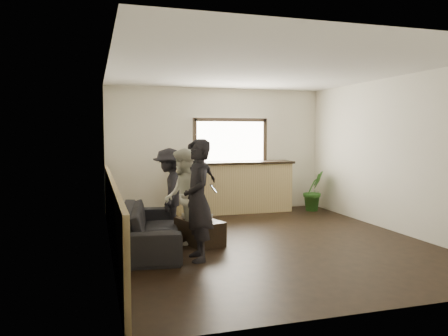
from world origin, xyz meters
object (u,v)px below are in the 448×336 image
object	(u,v)px
coffee_table	(199,231)
cup_b	(210,217)
bar_counter	(234,184)
potted_plant	(314,191)
sofa	(150,227)
person_d	(195,182)
person_a	(198,200)
person_b	(183,196)
person_c	(170,191)
cup_a	(185,216)

from	to	relation	value
coffee_table	cup_b	world-z (taller)	cup_b
bar_counter	potted_plant	world-z (taller)	bar_counter
sofa	coffee_table	bearing A→B (deg)	-76.51
cup_b	person_d	distance (m)	1.82
bar_counter	cup_b	distance (m)	2.87
bar_counter	cup_b	bearing A→B (deg)	-115.53
bar_counter	potted_plant	bearing A→B (deg)	-10.66
potted_plant	person_d	size ratio (longest dim) A/B	0.58
bar_counter	sofa	xyz separation A→B (m)	(-2.20, -2.60, -0.31)
person_a	person_d	distance (m)	2.68
sofa	person_b	world-z (taller)	person_b
person_a	person_b	distance (m)	0.97
cup_b	person_c	xyz separation A→B (m)	(-0.52, 0.84, 0.33)
coffee_table	person_c	world-z (taller)	person_c
coffee_table	person_d	bearing A→B (deg)	79.48
coffee_table	person_a	size ratio (longest dim) A/B	0.51
sofa	person_d	size ratio (longest dim) A/B	1.39
sofa	person_c	xyz separation A→B (m)	(0.45, 0.86, 0.43)
person_b	cup_b	bearing A→B (deg)	83.37
bar_counter	person_c	distance (m)	2.47
sofa	cup_b	world-z (taller)	sofa
coffee_table	potted_plant	world-z (taller)	potted_plant
coffee_table	person_c	size ratio (longest dim) A/B	0.57
person_c	person_d	bearing A→B (deg)	156.10
sofa	cup_a	xyz separation A→B (m)	(0.59, 0.23, 0.10)
sofa	person_a	size ratio (longest dim) A/B	1.31
cup_b	person_c	size ratio (longest dim) A/B	0.06
cup_a	person_d	world-z (taller)	person_d
person_c	bar_counter	bearing A→B (deg)	146.50
sofa	coffee_table	distance (m)	0.81
cup_b	person_c	world-z (taller)	person_c
coffee_table	person_c	bearing A→B (deg)	114.10
sofa	cup_b	bearing A→B (deg)	-80.65
potted_plant	person_a	world-z (taller)	person_a
cup_a	potted_plant	xyz separation A→B (m)	(3.44, 2.03, 0.03)
bar_counter	cup_a	xyz separation A→B (m)	(-1.61, -2.37, -0.21)
person_c	person_d	world-z (taller)	person_d
bar_counter	cup_a	distance (m)	2.88
bar_counter	person_c	size ratio (longest dim) A/B	1.77
person_a	person_b	size ratio (longest dim) A/B	1.11
sofa	person_a	bearing A→B (deg)	-137.63
bar_counter	person_a	xyz separation A→B (m)	(-1.63, -3.43, 0.21)
potted_plant	person_a	xyz separation A→B (m)	(-3.47, -3.09, 0.39)
sofa	coffee_table	size ratio (longest dim) A/B	2.58
person_a	person_d	size ratio (longest dim) A/B	1.06
cup_b	person_b	bearing A→B (deg)	165.18
potted_plant	person_a	bearing A→B (deg)	-138.31
coffee_table	cup_a	world-z (taller)	cup_a
bar_counter	person_a	distance (m)	3.81
bar_counter	sofa	size ratio (longest dim) A/B	1.21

